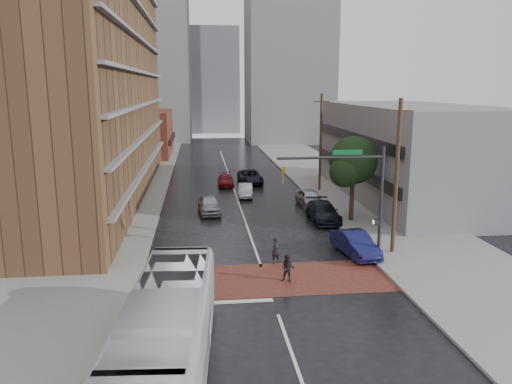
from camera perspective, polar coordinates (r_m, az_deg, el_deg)
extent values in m
plane|color=black|center=(28.16, 1.24, -10.34)|extent=(160.00, 160.00, 0.00)
cube|color=brown|center=(28.61, 1.11, -9.94)|extent=(14.00, 5.00, 0.02)
cube|color=gray|center=(52.50, -15.09, -0.11)|extent=(9.00, 90.00, 0.15)
cube|color=gray|center=(54.04, 9.78, 0.47)|extent=(9.00, 90.00, 0.15)
cube|color=brown|center=(50.99, -19.01, 15.07)|extent=(10.00, 44.00, 28.00)
cube|color=brown|center=(80.57, -12.61, 6.57)|extent=(8.00, 16.00, 7.00)
cube|color=slate|center=(50.39, 17.03, 4.40)|extent=(11.00, 26.00, 9.00)
cube|color=slate|center=(104.46, -12.68, 14.61)|extent=(18.00, 16.00, 32.00)
cube|color=slate|center=(99.64, 3.78, 16.16)|extent=(16.00, 14.00, 36.00)
cube|color=slate|center=(120.86, -4.97, 12.55)|extent=(12.00, 10.00, 24.00)
cylinder|color=#332319|center=(40.62, 10.90, -0.59)|extent=(0.36, 0.36, 4.00)
sphere|color=black|center=(40.09, 11.06, 3.60)|extent=(3.80, 3.80, 3.80)
sphere|color=black|center=(39.19, 10.11, 2.26)|extent=(2.40, 2.40, 2.40)
sphere|color=black|center=(41.17, 11.76, 2.94)|extent=(2.60, 2.60, 2.60)
cylinder|color=#2D2D33|center=(31.13, 14.07, -1.55)|extent=(0.20, 0.20, 7.20)
cylinder|color=#2D2D33|center=(29.61, 8.55, 3.91)|extent=(6.40, 0.16, 0.16)
imported|color=gold|center=(29.17, 3.16, 1.91)|extent=(0.20, 0.16, 1.00)
cube|color=#0C5926|center=(29.84, 10.42, 4.49)|extent=(1.80, 0.05, 0.30)
cube|color=#2D2D33|center=(31.29, 13.55, -3.35)|extent=(0.30, 0.30, 0.35)
cylinder|color=#473321|center=(32.76, 15.75, 1.53)|extent=(0.26, 0.26, 10.00)
cube|color=#473321|center=(32.30, 16.17, 8.87)|extent=(1.60, 0.12, 0.12)
cylinder|color=#473321|center=(51.63, 7.39, 5.55)|extent=(0.26, 0.26, 10.00)
cube|color=#473321|center=(51.34, 7.52, 10.21)|extent=(1.60, 0.12, 0.12)
imported|color=silver|center=(19.27, -10.17, -15.89)|extent=(3.86, 12.69, 3.48)
imported|color=black|center=(30.78, 2.33, -6.70)|extent=(0.69, 0.53, 1.68)
imported|color=black|center=(28.05, 3.64, -8.71)|extent=(0.94, 0.86, 1.58)
imported|color=#A7A8AF|center=(43.03, -5.38, -1.43)|extent=(2.07, 4.54, 1.51)
imported|color=#B4B8BC|center=(49.22, -1.22, 0.19)|extent=(1.65, 3.98, 1.28)
imported|color=maroon|center=(54.71, -3.49, 1.34)|extent=(1.76, 4.22, 1.22)
imported|color=black|center=(56.02, -0.66, 1.75)|extent=(2.66, 5.45, 1.49)
imported|color=#15174C|center=(32.93, 11.27, -5.81)|extent=(2.29, 4.81, 1.52)
imported|color=black|center=(40.70, 7.69, -2.25)|extent=(2.17, 5.25, 1.52)
imported|color=#ACAEB4|center=(45.44, 6.16, -0.68)|extent=(2.20, 4.74, 1.57)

